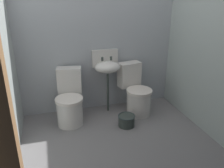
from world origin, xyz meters
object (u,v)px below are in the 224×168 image
toilet_right (136,93)px  bucket (126,120)px  toilet_left (70,102)px  sink (107,66)px

toilet_right → bucket: bearing=40.7°
toilet_left → sink: 0.79m
toilet_right → bucket: size_ratio=3.09×
toilet_left → toilet_right: bearing=-169.8°
sink → toilet_right: bearing=-24.0°
bucket → toilet_right: bearing=52.3°
toilet_left → bucket: bearing=164.0°
toilet_left → sink: sink is taller
toilet_right → toilet_left: bearing=-11.6°
toilet_right → sink: sink is taller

